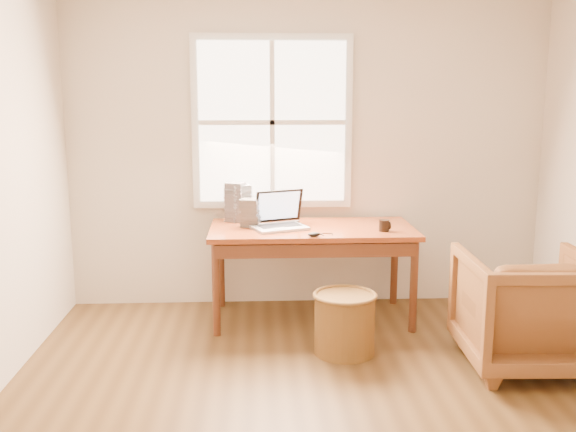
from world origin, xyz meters
name	(u,v)px	position (x,y,z in m)	size (l,w,h in m)	color
room_shell	(336,184)	(-0.02, 0.16, 1.32)	(4.04, 4.54, 2.64)	brown
desk	(312,230)	(0.00, 1.80, 0.73)	(1.60, 0.80, 0.04)	brown
armchair	(527,310)	(1.33, 0.81, 0.39)	(0.83, 0.86, 0.78)	brown
wicker_stool	(344,324)	(0.17, 1.08, 0.21)	(0.42, 0.42, 0.42)	brown
laptop	(279,209)	(-0.26, 1.74, 0.91)	(0.42, 0.44, 0.32)	silver
mouse	(314,234)	(-0.01, 1.46, 0.77)	(0.10, 0.06, 0.03)	black
coffee_mug	(384,226)	(0.53, 1.62, 0.79)	(0.08, 0.08, 0.09)	black
cd_stack_a	(241,203)	(-0.56, 2.09, 0.90)	(0.15, 0.13, 0.30)	silver
cd_stack_b	(250,213)	(-0.48, 1.85, 0.86)	(0.14, 0.12, 0.22)	#27262B
cd_stack_c	(235,202)	(-0.61, 2.07, 0.91)	(0.14, 0.13, 0.32)	gray
cd_stack_d	(272,208)	(-0.31, 2.16, 0.84)	(0.14, 0.12, 0.18)	#ACAFB8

